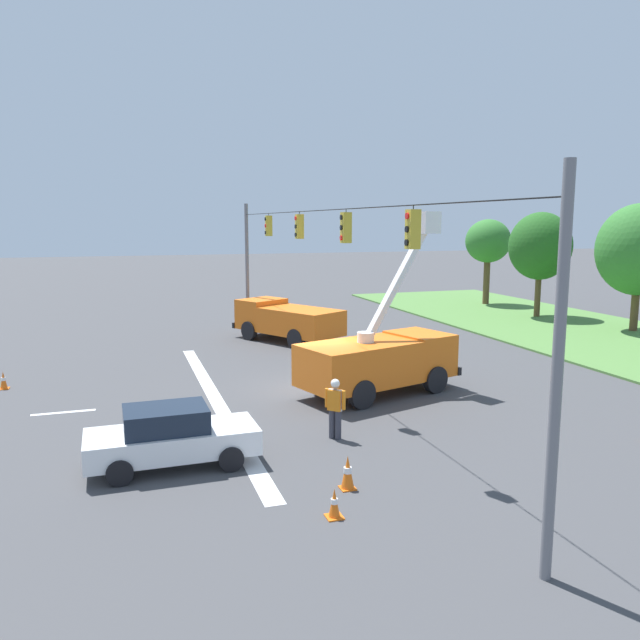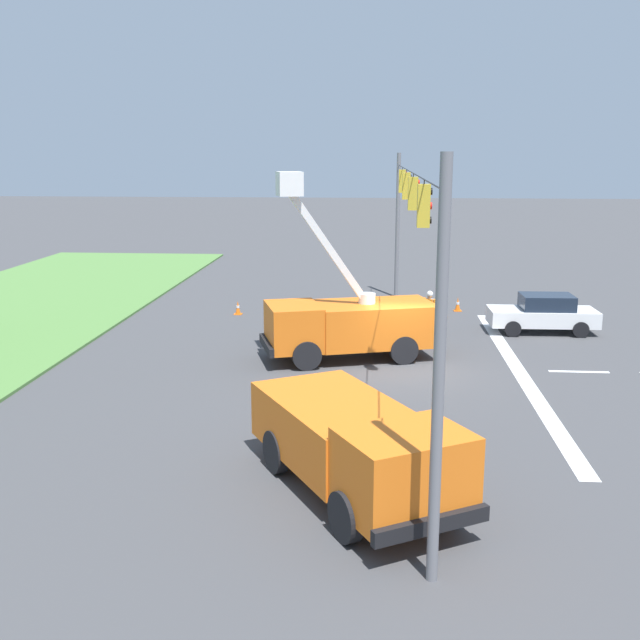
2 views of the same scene
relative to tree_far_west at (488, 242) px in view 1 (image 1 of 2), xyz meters
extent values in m
plane|color=#424244|center=(19.09, -19.42, -4.74)|extent=(200.00, 200.00, 0.00)
cube|color=silver|center=(19.09, -23.24, -4.73)|extent=(17.60, 0.50, 0.01)
cube|color=silver|center=(19.09, -25.24, -4.73)|extent=(0.20, 2.00, 0.01)
cube|color=silver|center=(19.09, -28.24, -4.73)|extent=(0.20, 2.00, 0.01)
cylinder|color=slate|center=(6.09, -19.42, -1.14)|extent=(0.20, 0.20, 7.20)
cylinder|color=slate|center=(32.09, -19.42, -1.14)|extent=(0.20, 0.20, 7.20)
cylinder|color=black|center=(19.09, -19.42, 1.86)|extent=(26.00, 0.03, 0.03)
cylinder|color=black|center=(11.43, -19.42, 1.81)|extent=(0.02, 0.02, 0.10)
cube|color=gold|center=(11.43, -19.42, 1.28)|extent=(0.32, 0.28, 0.96)
cylinder|color=black|center=(11.43, -19.58, 1.60)|extent=(0.16, 0.05, 0.16)
cylinder|color=red|center=(11.43, -19.58, 1.28)|extent=(0.16, 0.05, 0.16)
cylinder|color=black|center=(11.43, -19.58, 0.96)|extent=(0.16, 0.05, 0.16)
cylinder|color=black|center=(16.66, -19.42, 1.81)|extent=(0.02, 0.02, 0.10)
cube|color=gold|center=(16.66, -19.42, 1.28)|extent=(0.32, 0.28, 0.96)
cylinder|color=red|center=(16.66, -19.58, 1.60)|extent=(0.16, 0.05, 0.16)
cylinder|color=black|center=(16.66, -19.58, 1.28)|extent=(0.16, 0.05, 0.16)
cylinder|color=black|center=(16.66, -19.58, 0.96)|extent=(0.16, 0.05, 0.16)
cylinder|color=black|center=(21.92, -19.42, 1.81)|extent=(0.02, 0.02, 0.10)
cube|color=gold|center=(21.92, -19.42, 1.28)|extent=(0.32, 0.28, 0.96)
cylinder|color=black|center=(21.92, -19.58, 1.60)|extent=(0.16, 0.05, 0.16)
cylinder|color=black|center=(21.92, -19.58, 1.28)|extent=(0.16, 0.05, 0.16)
cylinder|color=red|center=(21.92, -19.58, 0.96)|extent=(0.16, 0.05, 0.16)
cylinder|color=black|center=(26.60, -19.42, 1.81)|extent=(0.02, 0.02, 0.10)
cube|color=gold|center=(26.60, -19.42, 1.28)|extent=(0.32, 0.28, 0.96)
cylinder|color=red|center=(26.60, -19.58, 1.60)|extent=(0.16, 0.05, 0.16)
cylinder|color=black|center=(26.60, -19.58, 1.28)|extent=(0.16, 0.05, 0.16)
cylinder|color=black|center=(26.60, -19.58, 0.96)|extent=(0.16, 0.05, 0.16)
cylinder|color=brown|center=(0.00, 0.00, -3.04)|extent=(0.47, 0.47, 3.40)
ellipsoid|color=#33752D|center=(0.00, 0.00, 0.06)|extent=(3.30, 3.34, 3.21)
cylinder|color=brown|center=(6.57, -0.38, -3.21)|extent=(0.38, 0.38, 3.05)
ellipsoid|color=#235B1E|center=(6.57, -0.38, -0.07)|extent=(3.81, 4.07, 4.34)
cylinder|color=brown|center=(12.83, 1.39, -3.35)|extent=(0.43, 0.43, 2.78)
ellipsoid|color=#33752D|center=(12.83, 1.39, -0.06)|extent=(4.46, 4.75, 5.12)
cube|color=orange|center=(20.46, -18.36, -3.50)|extent=(3.50, 4.64, 1.48)
cube|color=orange|center=(19.60, -15.54, -3.46)|extent=(2.72, 2.36, 1.55)
cube|color=#1E2838|center=(19.42, -14.95, -3.19)|extent=(1.98, 0.69, 0.70)
cube|color=black|center=(19.32, -14.62, -4.09)|extent=(2.34, 0.85, 0.30)
cylinder|color=black|center=(18.62, -16.09, -4.24)|extent=(0.56, 1.04, 1.00)
cylinder|color=black|center=(20.73, -15.45, -4.24)|extent=(0.56, 1.04, 1.00)
cylinder|color=black|center=(19.62, -19.38, -4.24)|extent=(0.56, 1.04, 1.00)
cylinder|color=black|center=(21.73, -18.74, -4.24)|extent=(0.56, 1.04, 1.00)
cylinder|color=silver|center=(20.37, -18.08, -2.58)|extent=(0.60, 0.60, 0.36)
cube|color=white|center=(19.97, -16.76, -0.78)|extent=(1.09, 2.89, 4.08)
cube|color=white|center=(19.57, -15.44, 1.44)|extent=(1.09, 1.03, 0.80)
cube|color=orange|center=(10.20, -17.50, -3.59)|extent=(4.82, 4.18, 1.30)
cube|color=orange|center=(7.62, -18.97, -3.45)|extent=(2.71, 2.92, 1.57)
cube|color=#1E2838|center=(7.08, -19.28, -3.18)|extent=(1.11, 1.85, 0.71)
cube|color=black|center=(6.78, -19.45, -4.09)|extent=(1.35, 2.20, 0.30)
cylinder|color=black|center=(8.38, -19.83, -4.24)|extent=(1.01, 0.74, 1.00)
cylinder|color=black|center=(7.27, -17.88, -4.24)|extent=(1.01, 0.74, 1.00)
cylinder|color=black|center=(11.40, -18.11, -4.24)|extent=(1.01, 0.74, 1.00)
cylinder|color=black|center=(10.29, -16.16, -4.24)|extent=(1.01, 0.74, 1.00)
cube|color=white|center=(24.82, -25.19, -4.10)|extent=(1.85, 4.33, 0.64)
cube|color=#192333|center=(24.82, -25.34, -3.48)|extent=(1.54, 2.09, 0.60)
cylinder|color=black|center=(23.93, -23.87, -4.42)|extent=(0.21, 0.64, 0.64)
cylinder|color=black|center=(25.65, -23.84, -4.42)|extent=(0.21, 0.64, 0.64)
cylinder|color=black|center=(23.98, -26.54, -4.42)|extent=(0.21, 0.64, 0.64)
cylinder|color=black|center=(25.71, -26.50, -4.42)|extent=(0.21, 0.64, 0.64)
cylinder|color=#383842|center=(24.27, -20.49, -4.31)|extent=(0.18, 0.18, 0.85)
cylinder|color=#383842|center=(24.12, -20.63, -4.31)|extent=(0.18, 0.18, 0.85)
cube|color=orange|center=(24.20, -20.56, -3.59)|extent=(0.45, 0.45, 0.60)
cube|color=silver|center=(24.20, -20.56, -3.59)|extent=(0.36, 0.35, 0.62)
cylinder|color=orange|center=(24.39, -20.37, -3.56)|extent=(0.11, 0.11, 0.55)
cylinder|color=orange|center=(24.00, -20.75, -3.56)|extent=(0.11, 0.11, 0.55)
sphere|color=tan|center=(24.20, -20.56, -3.16)|extent=(0.22, 0.22, 0.22)
sphere|color=white|center=(24.20, -20.56, -3.10)|extent=(0.26, 0.26, 0.26)
cube|color=orange|center=(27.53, -21.42, -4.72)|extent=(0.36, 0.36, 0.03)
cone|color=orange|center=(27.53, -21.42, -4.32)|extent=(0.31, 0.31, 0.78)
cylinder|color=white|center=(27.53, -21.42, -4.28)|extent=(0.19, 0.19, 0.14)
cube|color=orange|center=(15.25, -30.58, -4.72)|extent=(0.36, 0.36, 0.03)
cone|color=orange|center=(15.25, -30.58, -4.39)|extent=(0.26, 0.26, 0.64)
cylinder|color=white|center=(15.25, -30.58, -4.36)|extent=(0.16, 0.16, 0.12)
cube|color=orange|center=(28.80, -22.19, -4.72)|extent=(0.36, 0.36, 0.03)
cone|color=orange|center=(28.80, -22.19, -4.40)|extent=(0.25, 0.25, 0.61)
cylinder|color=white|center=(28.80, -22.19, -4.37)|extent=(0.15, 0.15, 0.11)
camera|label=1|loc=(40.49, -26.31, 1.45)|focal=35.00mm
camera|label=2|loc=(-5.63, -18.37, 2.44)|focal=42.00mm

